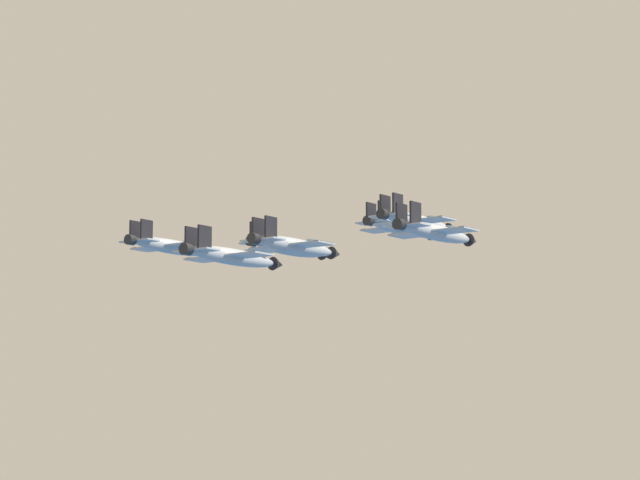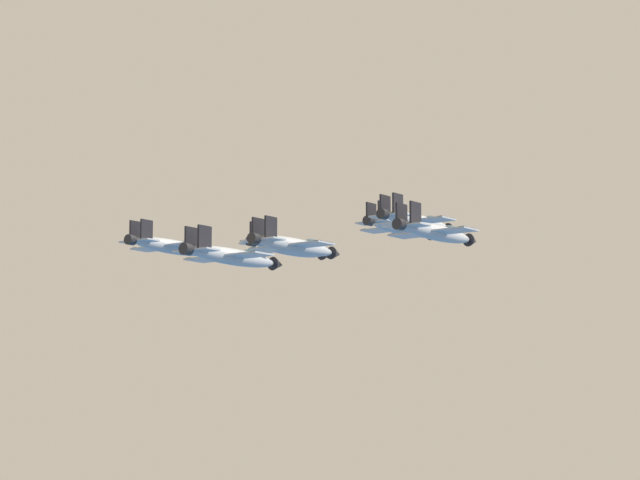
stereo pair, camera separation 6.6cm
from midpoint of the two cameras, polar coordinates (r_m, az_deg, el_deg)
The scene contains 7 objects.
jet_lead at distance 213.61m, azimuth 3.23°, elevation 0.49°, with size 15.38×14.93×3.98m.
jet_left_wingman at distance 208.99m, azimuth -1.20°, elevation -0.30°, with size 15.47×15.26×4.04m.
jet_right_wingman at distance 196.84m, azimuth 3.84°, elevation 0.73°, with size 15.04×14.53×3.88m.
jet_left_outer at distance 206.13m, azimuth -5.78°, elevation -0.24°, with size 15.24×14.88×3.96m.
jet_right_outer at distance 179.76m, azimuth 4.58°, elevation 0.31°, with size 14.93×14.51×3.87m.
jet_slot_rear at distance 192.04m, azimuth -0.96°, elevation -0.22°, with size 15.64×15.24×4.06m.
jet_trailing at distance 181.72m, azimuth -3.42°, elevation -0.64°, with size 15.68×15.26×4.06m.
Camera 2 is at (-76.17, -178.09, 145.84)m, focal length 81.96 mm.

